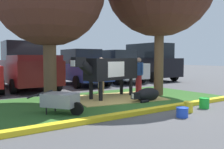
{
  "coord_description": "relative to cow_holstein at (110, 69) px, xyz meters",
  "views": [
    {
      "loc": [
        -5.33,
        -5.85,
        1.53
      ],
      "look_at": [
        0.07,
        1.97,
        0.9
      ],
      "focal_mm": 39.7,
      "sensor_mm": 36.0,
      "label": 1
    }
  ],
  "objects": [
    {
      "name": "cow_holstein",
      "position": [
        0.0,
        0.0,
        0.0
      ],
      "size": [
        3.08,
        1.22,
        1.56
      ],
      "color": "black",
      "rests_on": "ground"
    },
    {
      "name": "pickup_truck_maroon",
      "position": [
        -1.67,
        5.14,
        0.01
      ],
      "size": [
        2.38,
        5.47,
        2.42
      ],
      "color": "maroon",
      "rests_on": "ground"
    },
    {
      "name": "bucket_green",
      "position": [
        1.33,
        -3.16,
        -0.94
      ],
      "size": [
        0.32,
        0.32,
        0.32
      ],
      "color": "green",
      "rests_on": "ground"
    },
    {
      "name": "bucket_blue",
      "position": [
        -0.14,
        -3.53,
        -0.97
      ],
      "size": [
        0.33,
        0.33,
        0.26
      ],
      "color": "blue",
      "rests_on": "ground"
    },
    {
      "name": "sedan_blue",
      "position": [
        1.33,
        4.93,
        -0.12
      ],
      "size": [
        2.15,
        4.47,
        2.02
      ],
      "color": "navy",
      "rests_on": "ground"
    },
    {
      "name": "ground_plane",
      "position": [
        0.1,
        -1.85,
        -1.11
      ],
      "size": [
        80.0,
        80.0,
        0.0
      ],
      "primitive_type": "plane",
      "color": "#4C4C4F"
    },
    {
      "name": "person_handler",
      "position": [
        1.76,
        0.4,
        -0.28
      ],
      "size": [
        0.34,
        0.53,
        1.55
      ],
      "color": "maroon",
      "rests_on": "ground"
    },
    {
      "name": "bucket_yellow",
      "position": [
        0.47,
        -3.25,
        -0.94
      ],
      "size": [
        0.27,
        0.27,
        0.31
      ],
      "color": "yellow",
      "rests_on": "ground"
    },
    {
      "name": "suv_black",
      "position": [
        6.75,
        5.1,
        0.16
      ],
      "size": [
        2.26,
        4.67,
        2.52
      ],
      "color": "black",
      "rests_on": "ground"
    },
    {
      "name": "curb_yellow",
      "position": [
        -0.13,
        -2.64,
        -1.05
      ],
      "size": [
        9.59,
        0.24,
        0.12
      ],
      "primitive_type": "cube",
      "color": "yellow",
      "rests_on": "ground"
    },
    {
      "name": "hay_bedding",
      "position": [
        0.18,
        -0.17,
        -1.08
      ],
      "size": [
        3.55,
        2.89,
        0.04
      ],
      "primitive_type": "cube",
      "rotation": [
        0.0,
        0.0,
        -0.16
      ],
      "color": "tan",
      "rests_on": "ground"
    },
    {
      "name": "sedan_silver",
      "position": [
        3.89,
        5.02,
        -0.12
      ],
      "size": [
        2.15,
        4.47,
        2.02
      ],
      "color": "silver",
      "rests_on": "ground"
    },
    {
      "name": "wheelbarrow",
      "position": [
        -2.58,
        -1.43,
        -0.72
      ],
      "size": [
        1.24,
        1.46,
        0.63
      ],
      "color": "gray",
      "rests_on": "ground"
    },
    {
      "name": "calf_lying",
      "position": [
        0.72,
        -1.27,
        -0.87
      ],
      "size": [
        1.32,
        0.58,
        0.48
      ],
      "color": "black",
      "rests_on": "ground"
    },
    {
      "name": "grass_island",
      "position": [
        -0.13,
        -0.3,
        -1.1
      ],
      "size": [
        8.39,
        4.37,
        0.02
      ],
      "primitive_type": "cube",
      "color": "#2D5B23",
      "rests_on": "ground"
    },
    {
      "name": "person_visitor_near",
      "position": [
        0.41,
        1.29,
        -0.28
      ],
      "size": [
        0.53,
        0.34,
        1.56
      ],
      "color": "#9E7F5B",
      "rests_on": "ground"
    }
  ]
}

